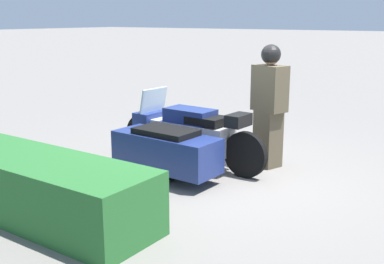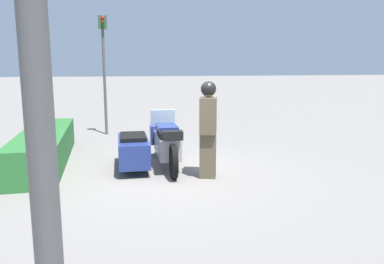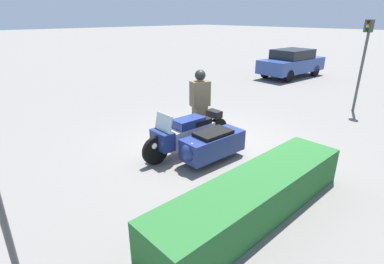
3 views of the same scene
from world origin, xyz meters
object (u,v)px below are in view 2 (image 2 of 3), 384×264
police_motorcycle (149,145)px  traffic_light_far (42,94)px  hedge_bush_curbside (45,147)px  traffic_light_near (104,59)px  officer_rider (208,127)px

police_motorcycle → traffic_light_far: traffic_light_far is taller
police_motorcycle → hedge_bush_curbside: 2.46m
hedge_bush_curbside → traffic_light_near: traffic_light_near is taller
traffic_light_near → traffic_light_far: size_ratio=1.18×
hedge_bush_curbside → traffic_light_near: size_ratio=1.18×
traffic_light_near → police_motorcycle: bearing=8.5°
hedge_bush_curbside → traffic_light_far: traffic_light_far is taller
police_motorcycle → hedge_bush_curbside: (0.88, 2.29, -0.12)m
hedge_bush_curbside → police_motorcycle: bearing=-110.9°
officer_rider → hedge_bush_curbside: officer_rider is taller
hedge_bush_curbside → traffic_light_near: 4.20m
traffic_light_near → hedge_bush_curbside: bearing=-25.9°
police_motorcycle → hedge_bush_curbside: bearing=71.4°
police_motorcycle → officer_rider: size_ratio=1.43×
police_motorcycle → traffic_light_near: traffic_light_near is taller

